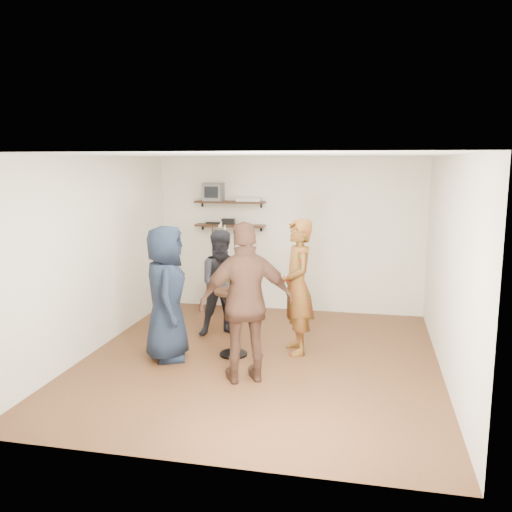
{
  "coord_description": "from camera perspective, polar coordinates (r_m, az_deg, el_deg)",
  "views": [
    {
      "loc": [
        1.33,
        -6.51,
        2.52
      ],
      "look_at": [
        -0.13,
        0.4,
        1.29
      ],
      "focal_mm": 38.0,
      "sensor_mm": 36.0,
      "label": 1
    }
  ],
  "objects": [
    {
      "name": "room",
      "position": [
        6.76,
        0.38,
        -0.52
      ],
      "size": [
        4.58,
        5.08,
        2.68
      ],
      "color": "#412A14",
      "rests_on": "ground"
    },
    {
      "name": "wine_glass_bl",
      "position": [
        7.07,
        -2.43,
        -2.31
      ],
      "size": [
        0.07,
        0.07,
        0.22
      ],
      "color": "silver",
      "rests_on": "drinks_table"
    },
    {
      "name": "shelf_lower",
      "position": [
        9.25,
        -2.74,
        3.23
      ],
      "size": [
        1.2,
        0.25,
        0.04
      ],
      "primitive_type": "cube",
      "color": "black",
      "rests_on": "room"
    },
    {
      "name": "person_brown",
      "position": [
        6.2,
        -1.01,
        -4.96
      ],
      "size": [
        1.18,
        0.87,
        1.86
      ],
      "primitive_type": "imported",
      "rotation": [
        0.0,
        0.0,
        3.58
      ],
      "color": "#45291D",
      "rests_on": "room"
    },
    {
      "name": "side_table",
      "position": [
        9.26,
        -3.58,
        -2.69
      ],
      "size": [
        0.63,
        0.63,
        0.61
      ],
      "rotation": [
        0.0,
        0.0,
        0.3
      ],
      "color": "black",
      "rests_on": "room"
    },
    {
      "name": "dvd_deck",
      "position": [
        9.13,
        -0.71,
        5.97
      ],
      "size": [
        0.4,
        0.24,
        0.06
      ],
      "primitive_type": "cube",
      "color": "silver",
      "rests_on": "shelf_upper"
    },
    {
      "name": "shelf_upper",
      "position": [
        9.21,
        -2.76,
        5.7
      ],
      "size": [
        1.2,
        0.25,
        0.04
      ],
      "primitive_type": "cube",
      "color": "black",
      "rests_on": "room"
    },
    {
      "name": "wine_glass_br",
      "position": [
        7.0,
        -2.35,
        -2.53
      ],
      "size": [
        0.07,
        0.07,
        0.2
      ],
      "color": "silver",
      "rests_on": "drinks_table"
    },
    {
      "name": "crt_monitor",
      "position": [
        9.27,
        -4.48,
        6.75
      ],
      "size": [
        0.32,
        0.3,
        0.3
      ],
      "primitive_type": "cube",
      "color": "#59595B",
      "rests_on": "shelf_upper"
    },
    {
      "name": "wine_glass_fl",
      "position": [
        6.98,
        -2.96,
        -2.61
      ],
      "size": [
        0.07,
        0.07,
        0.2
      ],
      "color": "silver",
      "rests_on": "drinks_table"
    },
    {
      "name": "wine_glass_fr",
      "position": [
        6.94,
        -1.93,
        -2.51
      ],
      "size": [
        0.07,
        0.07,
        0.22
      ],
      "color": "silver",
      "rests_on": "drinks_table"
    },
    {
      "name": "drinks_table",
      "position": [
        7.11,
        -2.43,
        -6.1
      ],
      "size": [
        0.48,
        0.48,
        0.88
      ],
      "color": "black",
      "rests_on": "room"
    },
    {
      "name": "person_dark",
      "position": [
        7.88,
        -3.43,
        -2.9
      ],
      "size": [
        0.93,
        0.84,
        1.56
      ],
      "primitive_type": "imported",
      "rotation": [
        0.0,
        0.0,
        0.41
      ],
      "color": "black",
      "rests_on": "room"
    },
    {
      "name": "radio",
      "position": [
        9.25,
        -2.93,
        3.65
      ],
      "size": [
        0.22,
        0.1,
        0.1
      ],
      "primitive_type": "cube",
      "color": "black",
      "rests_on": "shelf_lower"
    },
    {
      "name": "person_plaid",
      "position": [
        7.17,
        4.38,
        -3.23
      ],
      "size": [
        0.63,
        0.76,
        1.8
      ],
      "primitive_type": "imported",
      "rotation": [
        0.0,
        0.0,
        -1.21
      ],
      "color": "#A61313",
      "rests_on": "room"
    },
    {
      "name": "power_strip",
      "position": [
        9.37,
        -4.42,
        3.5
      ],
      "size": [
        0.3,
        0.05,
        0.03
      ],
      "primitive_type": "cube",
      "color": "black",
      "rests_on": "shelf_lower"
    },
    {
      "name": "person_navy",
      "position": [
        7.0,
        -9.45,
        -3.89
      ],
      "size": [
        0.81,
        0.99,
        1.74
      ],
      "primitive_type": "imported",
      "rotation": [
        0.0,
        0.0,
        1.92
      ],
      "color": "black",
      "rests_on": "room"
    },
    {
      "name": "vase_lilies",
      "position": [
        9.19,
        -3.61,
        -0.25
      ],
      "size": [
        0.19,
        0.2,
        0.95
      ],
      "rotation": [
        0.0,
        0.0,
        0.3
      ],
      "color": "white",
      "rests_on": "side_table"
    }
  ]
}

